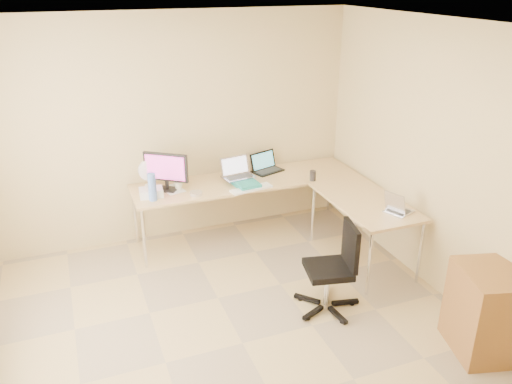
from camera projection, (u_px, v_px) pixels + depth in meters
name	position (u px, v px, depth m)	size (l,w,h in m)	color
floor	(243.00, 343.00, 4.45)	(4.50, 4.50, 0.00)	tan
ceiling	(239.00, 30.00, 3.43)	(4.50, 4.50, 0.00)	white
wall_back	(175.00, 130.00, 5.87)	(4.50, 4.50, 0.00)	tan
wall_right	(460.00, 172.00, 4.63)	(4.50, 4.50, 0.00)	tan
desk_main	(247.00, 208.00, 6.13)	(2.65, 0.70, 0.73)	tan
desk_return	(363.00, 231.00, 5.60)	(0.70, 1.30, 0.73)	tan
monitor	(166.00, 172.00, 5.62)	(0.51, 0.16, 0.43)	black
book_stack	(246.00, 184.00, 5.80)	(0.24, 0.33, 0.06)	#1D7E79
laptop_center	(238.00, 168.00, 5.86)	(0.35, 0.27, 0.23)	#ADAAC3
laptop_black	(268.00, 162.00, 6.19)	(0.37, 0.27, 0.23)	black
keyboard	(251.00, 189.00, 5.71)	(0.48, 0.13, 0.02)	white
mouse	(256.00, 187.00, 5.73)	(0.10, 0.07, 0.04)	white
mug	(179.00, 185.00, 5.70)	(0.10, 0.10, 0.10)	#E9E9CD
cd_stack	(196.00, 193.00, 5.57)	(0.14, 0.14, 0.03)	white
water_bottle	(152.00, 187.00, 5.39)	(0.09, 0.09, 0.30)	#577CD0
papers	(173.00, 189.00, 5.72)	(0.20, 0.28, 0.01)	silver
white_box	(151.00, 193.00, 5.52)	(0.25, 0.18, 0.09)	white
desk_fan	(149.00, 174.00, 5.74)	(0.23, 0.23, 0.30)	white
black_cup	(313.00, 176.00, 5.94)	(0.07, 0.07, 0.12)	black
laptop_return	(400.00, 203.00, 5.14)	(0.23, 0.29, 0.19)	#B5B6C7
office_chair	(329.00, 262.00, 4.73)	(0.52, 0.52, 0.87)	black
cabinet	(485.00, 313.00, 4.25)	(0.46, 0.58, 0.80)	brown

